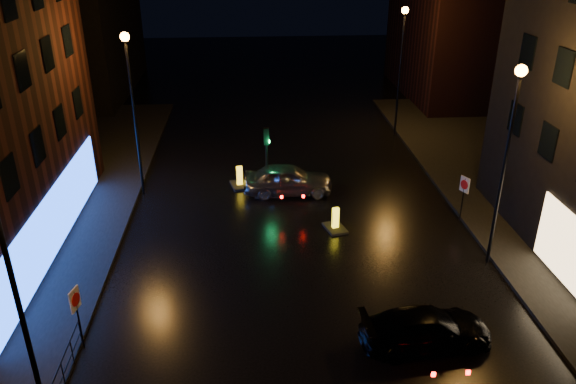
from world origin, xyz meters
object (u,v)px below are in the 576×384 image
bollard_far (240,182)px  traffic_signal (267,180)px  silver_hatchback (288,179)px  road_sign_right (464,188)px  bollard_near (335,225)px  road_sign_left (76,305)px  dark_sedan (426,329)px

bollard_far → traffic_signal: bearing=-30.3°
silver_hatchback → bollard_far: size_ratio=3.14×
silver_hatchback → bollard_far: silver_hatchback is taller
silver_hatchback → road_sign_right: 8.90m
silver_hatchback → road_sign_right: road_sign_right is taller
bollard_near → road_sign_right: size_ratio=0.62×
traffic_signal → road_sign_left: 13.96m
bollard_near → bollard_far: bearing=116.0°
bollard_near → road_sign_left: 12.33m
bollard_far → road_sign_left: 13.76m
silver_hatchback → road_sign_left: 13.98m
bollard_near → bollard_far: 6.83m
traffic_signal → dark_sedan: traffic_signal is taller
traffic_signal → silver_hatchback: bearing=-29.4°
bollard_near → road_sign_right: bearing=-11.9°
bollard_near → bollard_far: bollard_far is taller
bollard_near → bollard_far: (-4.47, 5.16, 0.01)m
traffic_signal → bollard_far: bearing=162.8°
bollard_far → silver_hatchback: bearing=-35.7°
road_sign_left → traffic_signal: bearing=74.9°
silver_hatchback → road_sign_left: road_sign_left is taller
road_sign_left → road_sign_right: (15.79, 7.80, -0.03)m
bollard_far → road_sign_right: 11.72m
traffic_signal → bollard_far: 1.57m
road_sign_right → silver_hatchback: bearing=-49.0°
silver_hatchback → dark_sedan: size_ratio=1.04×
dark_sedan → road_sign_right: bearing=-31.7°
road_sign_left → road_sign_right: size_ratio=1.02×
dark_sedan → road_sign_right: road_sign_right is taller
traffic_signal → road_sign_left: (-6.70, -12.18, 1.27)m
bollard_near → road_sign_left: (-9.69, -7.47, 1.53)m
silver_hatchback → bollard_far: (-2.57, 1.07, -0.54)m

